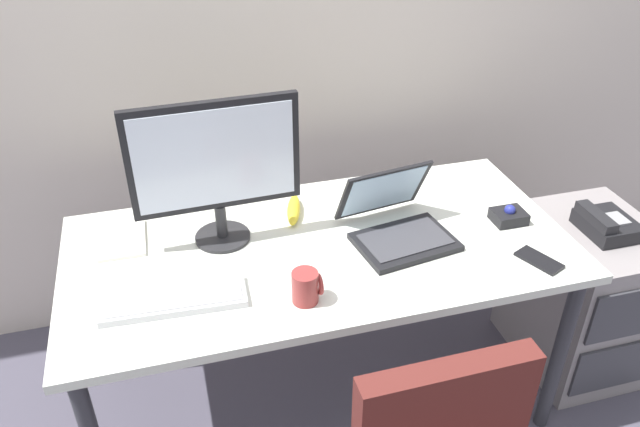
# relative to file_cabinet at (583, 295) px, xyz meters

# --- Properties ---
(ground_plane) EXTENTS (8.00, 8.00, 0.00)m
(ground_plane) POSITION_rel_file_cabinet_xyz_m (-1.06, 0.05, -0.31)
(ground_plane) COLOR #4A4755
(desk) EXTENTS (1.63, 0.79, 0.72)m
(desk) POSITION_rel_file_cabinet_xyz_m (-1.06, 0.05, 0.34)
(desk) COLOR silver
(desk) RESTS_ON ground
(file_cabinet) EXTENTS (0.42, 0.53, 0.62)m
(file_cabinet) POSITION_rel_file_cabinet_xyz_m (0.00, 0.00, 0.00)
(file_cabinet) COLOR gray
(file_cabinet) RESTS_ON ground
(desk_phone) EXTENTS (0.17, 0.20, 0.09)m
(desk_phone) POSITION_rel_file_cabinet_xyz_m (-0.01, -0.02, 0.35)
(desk_phone) COLOR black
(desk_phone) RESTS_ON file_cabinet
(monitor_main) EXTENTS (0.53, 0.18, 0.48)m
(monitor_main) POSITION_rel_file_cabinet_xyz_m (-1.35, 0.17, 0.69)
(monitor_main) COLOR #262628
(monitor_main) RESTS_ON desk
(keyboard) EXTENTS (0.42, 0.16, 0.03)m
(keyboard) POSITION_rel_file_cabinet_xyz_m (-1.53, -0.11, 0.42)
(keyboard) COLOR silver
(keyboard) RESTS_ON desk
(laptop) EXTENTS (0.36, 0.36, 0.22)m
(laptop) POSITION_rel_file_cabinet_xyz_m (-0.80, 0.03, 0.46)
(laptop) COLOR black
(laptop) RESTS_ON desk
(trackball_mouse) EXTENTS (0.11, 0.09, 0.07)m
(trackball_mouse) POSITION_rel_file_cabinet_xyz_m (-0.40, 0.01, 0.43)
(trackball_mouse) COLOR black
(trackball_mouse) RESTS_ON desk
(coffee_mug) EXTENTS (0.09, 0.08, 0.10)m
(coffee_mug) POSITION_rel_file_cabinet_xyz_m (-1.17, -0.20, 0.46)
(coffee_mug) COLOR maroon
(coffee_mug) RESTS_ON desk
(paper_notepad) EXTENTS (0.15, 0.21, 0.01)m
(paper_notepad) POSITION_rel_file_cabinet_xyz_m (-1.67, 0.24, 0.41)
(paper_notepad) COLOR white
(paper_notepad) RESTS_ON desk
(cell_phone) EXTENTS (0.12, 0.16, 0.01)m
(cell_phone) POSITION_rel_file_cabinet_xyz_m (-0.42, -0.22, 0.41)
(cell_phone) COLOR black
(cell_phone) RESTS_ON desk
(banana) EXTENTS (0.09, 0.19, 0.04)m
(banana) POSITION_rel_file_cabinet_xyz_m (-1.10, 0.25, 0.43)
(banana) COLOR yellow
(banana) RESTS_ON desk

